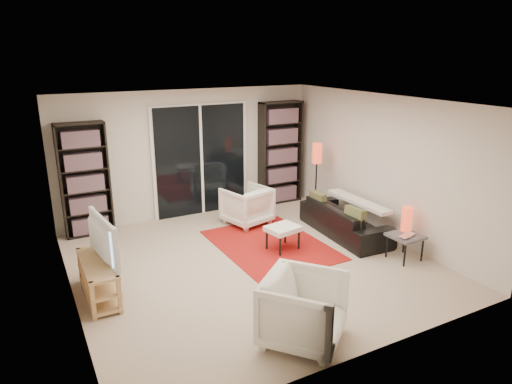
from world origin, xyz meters
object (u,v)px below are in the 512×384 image
(floor_lamp, at_px, (317,161))
(side_table, at_px, (405,238))
(bookshelf_left, at_px, (85,180))
(sofa, at_px, (345,219))
(ottoman, at_px, (283,230))
(armchair_back, at_px, (247,205))
(bookshelf_right, at_px, (280,153))
(armchair_front, at_px, (304,310))
(tv_stand, at_px, (98,278))

(floor_lamp, bearing_deg, side_table, -89.62)
(bookshelf_left, height_order, sofa, bookshelf_left)
(sofa, bearing_deg, ottoman, 95.90)
(armchair_back, bearing_deg, bookshelf_left, -31.51)
(ottoman, bearing_deg, floor_lamp, 38.93)
(bookshelf_right, height_order, sofa, bookshelf_right)
(side_table, bearing_deg, bookshelf_right, 93.99)
(floor_lamp, bearing_deg, armchair_front, -126.79)
(tv_stand, relative_size, side_table, 2.45)
(bookshelf_right, height_order, armchair_back, bookshelf_right)
(armchair_front, xyz_separation_m, ottoman, (1.06, 2.18, -0.05))
(sofa, distance_m, armchair_back, 1.80)
(bookshelf_right, bearing_deg, armchair_back, -145.59)
(bookshelf_left, bearing_deg, bookshelf_right, -0.00)
(bookshelf_right, relative_size, tv_stand, 1.84)
(bookshelf_right, relative_size, armchair_front, 2.47)
(armchair_back, relative_size, ottoman, 1.36)
(bookshelf_right, xyz_separation_m, sofa, (0.06, -2.10, -0.78))
(ottoman, xyz_separation_m, side_table, (1.46, -1.17, 0.01))
(sofa, distance_m, side_table, 1.24)
(tv_stand, height_order, armchair_back, armchair_back)
(armchair_front, bearing_deg, tv_stand, 91.53)
(bookshelf_right, distance_m, armchair_back, 1.62)
(armchair_front, bearing_deg, bookshelf_right, 22.07)
(side_table, distance_m, floor_lamp, 2.45)
(sofa, height_order, armchair_front, armchair_front)
(tv_stand, height_order, side_table, tv_stand)
(bookshelf_right, bearing_deg, armchair_front, -117.82)
(floor_lamp, bearing_deg, armchair_back, 173.52)
(side_table, bearing_deg, sofa, 97.92)
(tv_stand, height_order, ottoman, tv_stand)
(sofa, distance_m, floor_lamp, 1.38)
(sofa, distance_m, ottoman, 1.29)
(bookshelf_left, relative_size, side_table, 4.19)
(ottoman, bearing_deg, bookshelf_right, 60.30)
(armchair_back, xyz_separation_m, ottoman, (-0.02, -1.33, -0.01))
(armchair_back, bearing_deg, side_table, 105.62)
(bookshelf_left, distance_m, floor_lamp, 4.19)
(bookshelf_left, bearing_deg, side_table, -39.17)
(armchair_front, height_order, side_table, armchair_front)
(sofa, relative_size, armchair_front, 2.21)
(bookshelf_right, distance_m, armchair_front, 4.94)
(tv_stand, relative_size, armchair_back, 1.49)
(armchair_back, xyz_separation_m, side_table, (1.43, -2.50, 0.01))
(bookshelf_left, bearing_deg, armchair_back, -17.29)
(bookshelf_right, relative_size, armchair_back, 2.74)
(bookshelf_left, height_order, side_table, bookshelf_left)
(sofa, relative_size, armchair_back, 2.45)
(tv_stand, distance_m, side_table, 4.44)
(armchair_back, xyz_separation_m, armchair_front, (-1.08, -3.51, 0.04))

